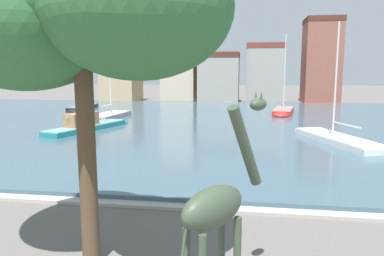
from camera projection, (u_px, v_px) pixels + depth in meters
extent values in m
cube|color=#3D5666|center=(201.00, 121.00, 34.85)|extent=(82.97, 44.69, 0.28)
cube|color=#ADA89E|center=(123.00, 204.00, 12.77)|extent=(82.97, 0.50, 0.12)
ellipsoid|color=#3D4C38|center=(213.00, 207.00, 6.39)|extent=(1.35, 1.60, 0.76)
cylinder|color=#3D4C38|center=(245.00, 147.00, 6.95)|extent=(0.77, 0.99, 1.71)
ellipsoid|color=#3D4C38|center=(258.00, 104.00, 7.14)|extent=(0.48, 0.53, 0.25)
cone|color=#3D4C38|center=(256.00, 94.00, 7.16)|extent=(0.05, 0.05, 0.15)
cone|color=#3D4C38|center=(261.00, 94.00, 7.07)|extent=(0.05, 0.05, 0.15)
cylinder|color=#3D4C38|center=(185.00, 238.00, 5.91)|extent=(0.16, 0.20, 0.81)
cube|color=teal|center=(87.00, 130.00, 28.07)|extent=(3.74, 8.12, 0.64)
ellipsoid|color=teal|center=(116.00, 124.00, 31.49)|extent=(2.18, 3.09, 0.61)
cube|color=#6EA5A8|center=(87.00, 125.00, 28.02)|extent=(3.66, 7.96, 0.06)
cube|color=#9E7047|center=(82.00, 119.00, 27.40)|extent=(1.86, 3.00, 1.00)
cylinder|color=silver|center=(90.00, 68.00, 27.90)|extent=(0.12, 0.12, 8.88)
cylinder|color=silver|center=(80.00, 115.00, 27.17)|extent=(0.83, 2.71, 0.08)
cube|color=red|center=(284.00, 112.00, 40.08)|extent=(2.99, 6.63, 0.77)
ellipsoid|color=red|center=(281.00, 115.00, 37.24)|extent=(2.06, 2.51, 0.73)
cube|color=#C7716E|center=(284.00, 109.00, 40.02)|extent=(2.93, 6.50, 0.06)
cylinder|color=silver|center=(285.00, 72.00, 38.97)|extent=(0.12, 0.12, 8.10)
cylinder|color=silver|center=(284.00, 100.00, 40.48)|extent=(0.48, 2.22, 0.08)
cube|color=black|center=(83.00, 109.00, 45.03)|extent=(3.45, 7.07, 0.67)
ellipsoid|color=black|center=(76.00, 111.00, 41.85)|extent=(2.43, 2.70, 0.64)
cube|color=slate|center=(83.00, 106.00, 44.98)|extent=(3.38, 6.93, 0.06)
cube|color=silver|center=(84.00, 102.00, 45.42)|extent=(1.99, 2.62, 0.73)
cylinder|color=silver|center=(81.00, 74.00, 43.89)|extent=(0.12, 0.12, 7.85)
cylinder|color=silver|center=(84.00, 98.00, 45.52)|extent=(0.51, 2.34, 0.08)
cube|color=white|center=(337.00, 142.00, 23.04)|extent=(4.42, 7.97, 0.63)
ellipsoid|color=white|center=(308.00, 133.00, 26.63)|extent=(2.54, 3.14, 0.60)
cube|color=silver|center=(338.00, 137.00, 22.99)|extent=(4.33, 7.81, 0.06)
cylinder|color=silver|center=(336.00, 80.00, 23.01)|extent=(0.12, 0.12, 7.28)
cylinder|color=silver|center=(346.00, 125.00, 22.10)|extent=(0.99, 2.59, 0.08)
cube|color=#939399|center=(109.00, 117.00, 35.74)|extent=(2.62, 6.30, 0.70)
ellipsoid|color=#939399|center=(121.00, 114.00, 38.57)|extent=(2.12, 2.29, 0.66)
cube|color=#B1B1B5|center=(109.00, 114.00, 35.68)|extent=(2.56, 6.18, 0.06)
cylinder|color=silver|center=(110.00, 79.00, 35.62)|extent=(0.12, 0.12, 6.94)
cylinder|color=silver|center=(106.00, 105.00, 34.96)|extent=(0.23, 2.16, 0.08)
cylinder|color=brown|center=(88.00, 170.00, 8.51)|extent=(0.43, 0.43, 4.74)
ellipsoid|color=#336B38|center=(80.00, 1.00, 7.93)|extent=(3.38, 3.38, 2.54)
ellipsoid|color=#336B38|center=(138.00, 8.00, 7.48)|extent=(4.04, 4.04, 3.03)
ellipsoid|color=#336B38|center=(26.00, 24.00, 8.29)|extent=(4.12, 4.12, 3.09)
cube|color=tan|center=(122.00, 80.00, 60.97)|extent=(5.65, 6.58, 7.12)
cube|color=brown|center=(121.00, 57.00, 60.38)|extent=(5.76, 6.71, 0.80)
cube|color=#C6B293|center=(180.00, 68.00, 60.52)|extent=(5.47, 7.28, 11.32)
cube|color=brown|center=(180.00, 31.00, 59.61)|extent=(5.58, 7.42, 0.80)
cube|color=gray|center=(219.00, 80.00, 58.39)|extent=(6.40, 6.63, 7.20)
cube|color=#51281E|center=(219.00, 55.00, 57.79)|extent=(6.53, 6.76, 0.80)
cube|color=gray|center=(265.00, 76.00, 57.62)|extent=(5.87, 5.26, 8.60)
cube|color=brown|center=(266.00, 46.00, 56.91)|extent=(5.98, 5.36, 0.80)
cube|color=#8E5142|center=(321.00, 63.00, 57.81)|extent=(5.49, 5.75, 12.64)
cube|color=#51281E|center=(323.00, 20.00, 56.81)|extent=(5.60, 5.87, 0.80)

